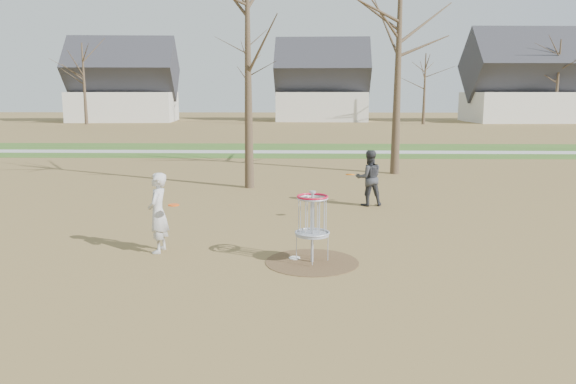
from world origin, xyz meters
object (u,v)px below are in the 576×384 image
Objects in this scene: player_standing at (158,213)px; disc_grounded at (294,258)px; disc_golf_basket at (312,216)px; player_throwing at (369,178)px.

player_standing reaches higher than disc_grounded.
player_throwing is at bearing 72.79° from disc_golf_basket.
disc_grounded is 0.98m from disc_golf_basket.
disc_golf_basket reaches higher than disc_grounded.
disc_grounded is at bearing 147.61° from disc_golf_basket.
player_standing is 2.91m from disc_grounded.
player_standing is at bearing 171.40° from disc_grounded.
player_throwing reaches higher than disc_golf_basket.
player_standing reaches higher than disc_golf_basket.
disc_grounded is (-2.05, -5.31, -0.78)m from player_throwing.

